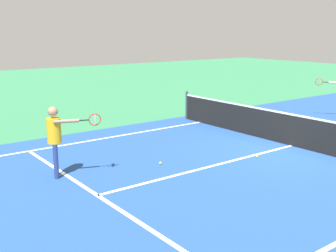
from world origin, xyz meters
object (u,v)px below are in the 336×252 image
object	(u,v)px
net	(292,130)
tennis_ball_near_net	(257,157)
tennis_ball_mid_court	(160,163)
player_near	(55,134)

from	to	relation	value
net	tennis_ball_near_net	world-z (taller)	net
tennis_ball_near_net	tennis_ball_mid_court	distance (m)	2.64
tennis_ball_near_net	tennis_ball_mid_court	xyz separation A→B (m)	(-1.10, -2.40, 0.00)
net	player_near	distance (m)	6.80
net	tennis_ball_mid_court	size ratio (longest dim) A/B	148.88
tennis_ball_near_net	tennis_ball_mid_court	size ratio (longest dim) A/B	1.00
player_near	tennis_ball_mid_court	size ratio (longest dim) A/B	25.24
net	tennis_ball_near_net	size ratio (longest dim) A/B	148.88
net	tennis_ball_near_net	bearing A→B (deg)	-83.51
player_near	tennis_ball_near_net	size ratio (longest dim) A/B	25.24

